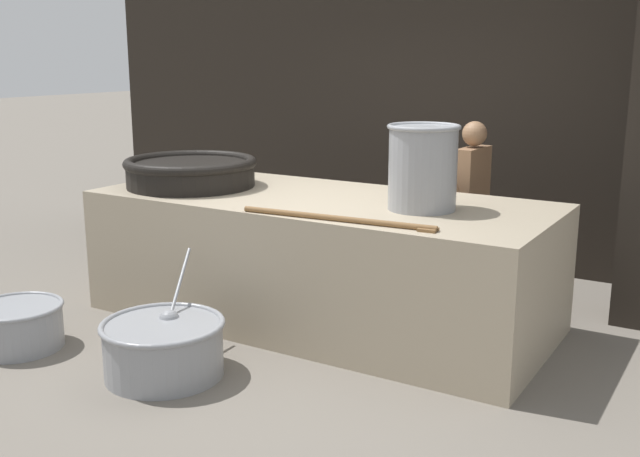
{
  "coord_description": "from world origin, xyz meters",
  "views": [
    {
      "loc": [
        3.02,
        -4.98,
        2.12
      ],
      "look_at": [
        0.0,
        0.0,
        0.76
      ],
      "focal_mm": 42.0,
      "sensor_mm": 36.0,
      "label": 1
    }
  ],
  "objects_px": {
    "stock_pot": "(423,166)",
    "cook": "(470,202)",
    "prep_bowl_vegetables": "(164,345)",
    "giant_wok_near": "(191,171)",
    "prep_bowl_meat": "(18,324)"
  },
  "relations": [
    {
      "from": "giant_wok_near",
      "to": "prep_bowl_meat",
      "type": "xyz_separation_m",
      "value": [
        -0.37,
        -1.55,
        -0.96
      ]
    },
    {
      "from": "stock_pot",
      "to": "prep_bowl_vegetables",
      "type": "bearing_deg",
      "value": -128.9
    },
    {
      "from": "prep_bowl_vegetables",
      "to": "cook",
      "type": "bearing_deg",
      "value": 67.94
    },
    {
      "from": "stock_pot",
      "to": "cook",
      "type": "bearing_deg",
      "value": 93.67
    },
    {
      "from": "stock_pot",
      "to": "prep_bowl_vegetables",
      "type": "height_order",
      "value": "stock_pot"
    },
    {
      "from": "prep_bowl_vegetables",
      "to": "prep_bowl_meat",
      "type": "relative_size",
      "value": 1.55
    },
    {
      "from": "giant_wok_near",
      "to": "prep_bowl_meat",
      "type": "bearing_deg",
      "value": -103.26
    },
    {
      "from": "prep_bowl_vegetables",
      "to": "prep_bowl_meat",
      "type": "distance_m",
      "value": 1.27
    },
    {
      "from": "stock_pot",
      "to": "cook",
      "type": "xyz_separation_m",
      "value": [
        -0.08,
        1.27,
        -0.49
      ]
    },
    {
      "from": "stock_pot",
      "to": "prep_bowl_vegetables",
      "type": "xyz_separation_m",
      "value": [
        -1.2,
        -1.48,
        -1.12
      ]
    },
    {
      "from": "giant_wok_near",
      "to": "prep_bowl_vegetables",
      "type": "distance_m",
      "value": 1.87
    },
    {
      "from": "cook",
      "to": "giant_wok_near",
      "type": "bearing_deg",
      "value": 38.15
    },
    {
      "from": "giant_wok_near",
      "to": "stock_pot",
      "type": "xyz_separation_m",
      "value": [
        2.09,
        0.12,
        0.18
      ]
    },
    {
      "from": "giant_wok_near",
      "to": "prep_bowl_meat",
      "type": "height_order",
      "value": "giant_wok_near"
    },
    {
      "from": "stock_pot",
      "to": "cook",
      "type": "relative_size",
      "value": 0.4
    }
  ]
}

